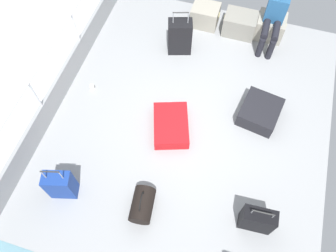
% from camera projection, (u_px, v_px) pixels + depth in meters
% --- Properties ---
extents(ground_plane, '(4.40, 5.20, 0.06)m').
position_uv_depth(ground_plane, '(190.00, 119.00, 5.55)').
color(ground_plane, '#939699').
extents(gunwale_port, '(0.06, 5.20, 0.45)m').
position_uv_depth(gunwale_port, '(65.00, 79.00, 5.63)').
color(gunwale_port, '#939699').
rests_on(gunwale_port, ground_plane).
extents(railing_port, '(0.04, 4.20, 1.02)m').
position_uv_depth(railing_port, '(55.00, 56.00, 5.15)').
color(railing_port, silver).
rests_on(railing_port, ground_plane).
extents(sea_wake, '(12.00, 12.00, 0.01)m').
position_uv_depth(sea_wake, '(3.00, 79.00, 6.33)').
color(sea_wake, '#6B99A8').
rests_on(sea_wake, ground_plane).
extents(cargo_crate_0, '(0.53, 0.42, 0.40)m').
position_uv_depth(cargo_crate_0, '(205.00, 15.00, 6.38)').
color(cargo_crate_0, '#9E9989').
rests_on(cargo_crate_0, ground_plane).
extents(cargo_crate_1, '(0.62, 0.43, 0.40)m').
position_uv_depth(cargo_crate_1, '(240.00, 24.00, 6.27)').
color(cargo_crate_1, gray).
rests_on(cargo_crate_1, ground_plane).
extents(cargo_crate_2, '(0.53, 0.46, 0.41)m').
position_uv_depth(cargo_crate_2, '(270.00, 27.00, 6.23)').
color(cargo_crate_2, '#9E9989').
rests_on(cargo_crate_2, ground_plane).
extents(passenger_seated, '(0.34, 0.66, 1.11)m').
position_uv_depth(passenger_seated, '(274.00, 18.00, 5.81)').
color(passenger_seated, '#26598C').
rests_on(passenger_seated, ground_plane).
extents(suitcase_0, '(0.44, 0.22, 0.62)m').
position_uv_depth(suitcase_0, '(257.00, 220.00, 4.47)').
color(suitcase_0, black).
rests_on(suitcase_0, ground_plane).
extents(suitcase_1, '(0.47, 0.37, 0.89)m').
position_uv_depth(suitcase_1, '(180.00, 37.00, 5.94)').
color(suitcase_1, black).
rests_on(suitcase_1, ground_plane).
extents(suitcase_2, '(0.42, 0.30, 0.79)m').
position_uv_depth(suitcase_2, '(60.00, 185.00, 4.68)').
color(suitcase_2, navy).
rests_on(suitcase_2, ground_plane).
extents(suitcase_3, '(0.68, 0.73, 0.27)m').
position_uv_depth(suitcase_3, '(260.00, 112.00, 5.42)').
color(suitcase_3, black).
rests_on(suitcase_3, ground_plane).
extents(suitcase_4, '(0.74, 0.88, 0.21)m').
position_uv_depth(suitcase_4, '(171.00, 125.00, 5.34)').
color(suitcase_4, red).
rests_on(suitcase_4, ground_plane).
extents(duffel_bag, '(0.36, 0.51, 0.44)m').
position_uv_depth(duffel_bag, '(142.00, 205.00, 4.67)').
color(duffel_bag, black).
rests_on(duffel_bag, ground_plane).
extents(paper_cup, '(0.08, 0.08, 0.10)m').
position_uv_depth(paper_cup, '(92.00, 87.00, 5.76)').
color(paper_cup, white).
rests_on(paper_cup, ground_plane).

